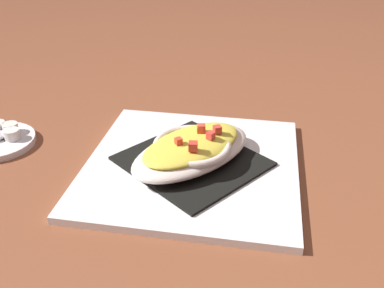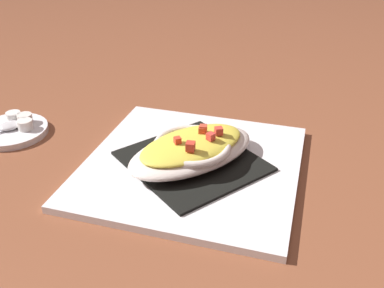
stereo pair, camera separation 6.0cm
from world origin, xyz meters
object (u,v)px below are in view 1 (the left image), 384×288
gratin_dish (192,149)px  creamer_cup_0 (12,134)px  square_plate (192,165)px  creamer_cup_1 (10,128)px

gratin_dish → creamer_cup_0: gratin_dish is taller
square_plate → creamer_cup_1: 0.30m
gratin_dish → creamer_cup_1: 0.30m
square_plate → creamer_cup_1: (0.28, -0.10, 0.01)m
square_plate → gratin_dish: 0.03m
creamer_cup_0 → gratin_dish: bearing=163.8°
square_plate → creamer_cup_0: size_ratio=12.37×
gratin_dish → creamer_cup_1: gratin_dish is taller
creamer_cup_1 → gratin_dish: bearing=160.5°
creamer_cup_0 → creamer_cup_1: bearing=-67.0°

